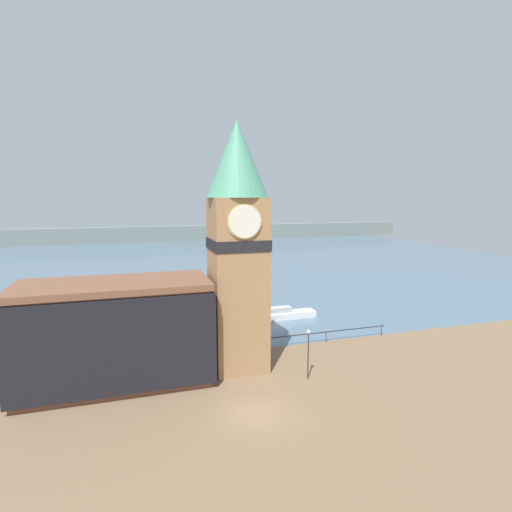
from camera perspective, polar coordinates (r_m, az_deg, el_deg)
ground_plane at (r=28.91m, az=0.00°, el=-21.57°), size 160.00×160.00×0.00m
water at (r=96.32m, az=-12.53°, el=-0.45°), size 160.00×120.00×0.00m
far_shoreline at (r=135.68m, az=-13.96°, el=3.08°), size 180.00×3.00×5.00m
pier_railing at (r=41.37m, az=10.00°, el=-10.74°), size 13.48×0.08×1.09m
clock_tower at (r=32.86m, az=-2.64°, el=2.19°), size 5.01×5.01×20.53m
pier_building at (r=33.17m, az=-19.36°, el=-10.35°), size 14.45×6.61×8.07m
boat_near at (r=48.63m, az=4.35°, el=-8.24°), size 6.71×1.80×1.45m
mooring_bollard_near at (r=34.81m, az=1.47°, el=-15.42°), size 0.29×0.29×0.71m
lamp_post at (r=32.64m, az=7.49°, el=-12.49°), size 0.32×0.32×4.08m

